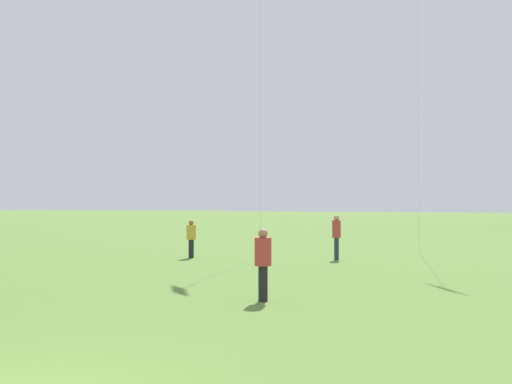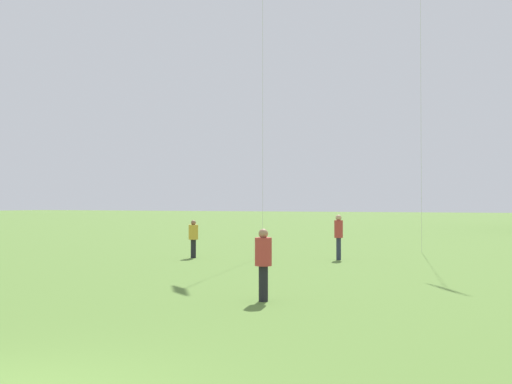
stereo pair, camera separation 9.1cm
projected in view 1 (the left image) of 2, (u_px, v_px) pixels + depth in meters
person_standing_0 at (191, 236)px, 24.19m from camera, size 0.50×0.50×1.53m
person_standing_1 at (336, 233)px, 23.41m from camera, size 0.37×0.37×1.76m
person_standing_3 at (263, 259)px, 13.47m from camera, size 0.54×0.54×1.63m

